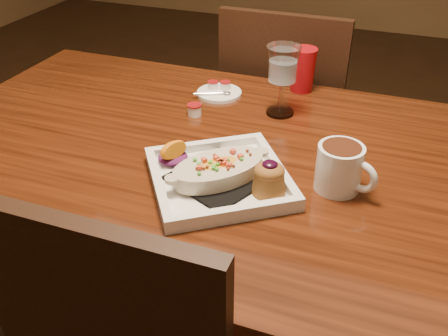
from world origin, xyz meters
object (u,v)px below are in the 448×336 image
(table, at_px, (223,187))
(red_tumbler, at_px, (303,70))
(plate, at_px, (223,174))
(goblet, at_px, (283,68))
(coffee_mug, at_px, (341,167))
(chair_far, at_px, (285,125))
(saucer, at_px, (219,91))

(table, bearing_deg, red_tumbler, 77.54)
(plate, distance_m, goblet, 0.37)
(table, distance_m, coffee_mug, 0.31)
(plate, relative_size, coffee_mug, 2.95)
(chair_far, height_order, plate, chair_far)
(chair_far, relative_size, plate, 2.48)
(chair_far, relative_size, coffee_mug, 7.32)
(plate, relative_size, saucer, 3.00)
(chair_far, bearing_deg, saucer, 70.08)
(saucer, distance_m, red_tumbler, 0.24)
(table, height_order, plate, plate)
(coffee_mug, relative_size, goblet, 0.70)
(chair_far, distance_m, goblet, 0.54)
(coffee_mug, bearing_deg, chair_far, 132.50)
(table, bearing_deg, plate, -69.26)
(chair_far, xyz_separation_m, plate, (0.05, -0.75, 0.27))
(goblet, xyz_separation_m, red_tumbler, (0.02, 0.16, -0.06))
(chair_far, distance_m, saucer, 0.44)
(saucer, relative_size, red_tumbler, 1.02)
(table, height_order, red_tumbler, red_tumbler)
(chair_far, relative_size, goblet, 5.15)
(coffee_mug, bearing_deg, plate, -141.92)
(table, relative_size, plate, 4.00)
(goblet, bearing_deg, chair_far, 100.07)
(chair_far, distance_m, coffee_mug, 0.79)
(chair_far, distance_m, red_tumbler, 0.39)
(saucer, bearing_deg, plate, -67.74)
(table, xyz_separation_m, saucer, (-0.12, 0.29, 0.11))
(coffee_mug, height_order, red_tumbler, red_tumbler)
(coffee_mug, distance_m, saucer, 0.52)
(plate, bearing_deg, goblet, 50.75)
(goblet, xyz_separation_m, saucer, (-0.19, 0.06, -0.12))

